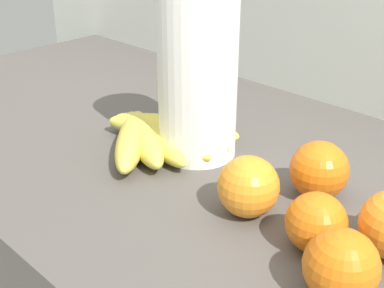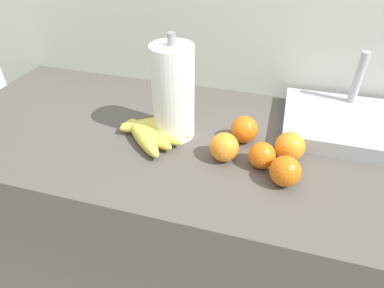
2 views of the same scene
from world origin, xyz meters
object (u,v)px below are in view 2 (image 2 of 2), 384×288
object	(u,v)px
paper_towel_roll	(173,93)
orange_far_right	(290,147)
orange_back_right	(244,129)
sink_basin	(352,124)
orange_center	(285,171)
orange_front	(224,147)
banana_bunch	(152,131)
orange_right	(262,155)

from	to	relation	value
paper_towel_roll	orange_far_right	bearing A→B (deg)	-5.05
orange_back_right	sink_basin	distance (m)	0.32
orange_center	sink_basin	distance (m)	0.32
orange_front	orange_center	size ratio (longest dim) A/B	1.02
orange_back_right	banana_bunch	bearing A→B (deg)	-168.34
orange_back_right	paper_towel_roll	world-z (taller)	paper_towel_roll
banana_bunch	orange_center	bearing A→B (deg)	-14.30
orange_front	orange_center	world-z (taller)	orange_front
orange_right	sink_basin	bearing A→B (deg)	44.29
orange_front	orange_back_right	distance (m)	0.10
orange_right	sink_basin	xyz separation A→B (m)	(0.23, 0.22, -0.01)
paper_towel_roll	sink_basin	xyz separation A→B (m)	(0.48, 0.15, -0.10)
orange_front	orange_back_right	world-z (taller)	same
orange_front	orange_far_right	size ratio (longest dim) A/B	0.99
sink_basin	orange_far_right	bearing A→B (deg)	-133.45
orange_center	paper_towel_roll	size ratio (longest dim) A/B	0.25
sink_basin	orange_right	bearing A→B (deg)	-135.71
orange_far_right	orange_center	bearing A→B (deg)	-93.53
orange_back_right	sink_basin	xyz separation A→B (m)	(0.29, 0.13, -0.01)
sink_basin	banana_bunch	bearing A→B (deg)	-161.40
orange_center	sink_basin	xyz separation A→B (m)	(0.17, 0.27, -0.01)
orange_far_right	orange_front	bearing A→B (deg)	-163.72
orange_front	paper_towel_roll	world-z (taller)	paper_towel_roll
banana_bunch	orange_far_right	bearing A→B (deg)	0.64
orange_front	banana_bunch	bearing A→B (deg)	168.71
orange_far_right	orange_center	size ratio (longest dim) A/B	1.04
orange_center	paper_towel_roll	distance (m)	0.34
orange_right	paper_towel_roll	xyz separation A→B (m)	(-0.25, 0.08, 0.10)
orange_center	paper_towel_roll	xyz separation A→B (m)	(-0.31, 0.12, 0.09)
banana_bunch	orange_back_right	distance (m)	0.25
paper_towel_roll	orange_front	bearing A→B (deg)	-25.39
banana_bunch	orange_center	xyz separation A→B (m)	(0.36, -0.09, 0.02)
orange_back_right	paper_towel_roll	size ratio (longest dim) A/B	0.26
orange_far_right	orange_back_right	size ratio (longest dim) A/B	1.02
banana_bunch	orange_front	world-z (taller)	orange_front
orange_back_right	orange_right	size ratio (longest dim) A/B	1.11
orange_front	sink_basin	world-z (taller)	sink_basin
paper_towel_roll	orange_center	bearing A→B (deg)	-22.00
orange_center	banana_bunch	bearing A→B (deg)	165.70
orange_back_right	orange_front	bearing A→B (deg)	-111.41
paper_towel_roll	sink_basin	world-z (taller)	paper_towel_roll
orange_far_right	sink_basin	distance (m)	0.24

